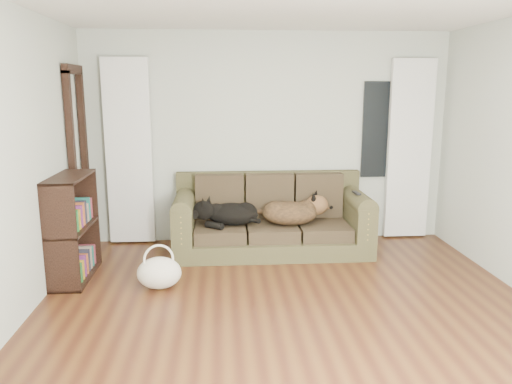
{
  "coord_description": "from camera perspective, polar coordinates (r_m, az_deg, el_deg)",
  "views": [
    {
      "loc": [
        -0.58,
        -3.72,
        1.92
      ],
      "look_at": [
        -0.2,
        1.6,
        0.8
      ],
      "focal_mm": 35.0,
      "sensor_mm": 36.0,
      "label": 1
    }
  ],
  "objects": [
    {
      "name": "floor",
      "position": [
        4.22,
        4.47,
        -15.27
      ],
      "size": [
        5.0,
        5.0,
        0.0
      ],
      "primitive_type": "plane",
      "color": "#3E1E11",
      "rests_on": "ground"
    },
    {
      "name": "wall_back",
      "position": [
        6.27,
        1.29,
        6.15
      ],
      "size": [
        4.5,
        0.04,
        2.6
      ],
      "primitive_type": "cube",
      "color": "#AFB8A7",
      "rests_on": "ground"
    },
    {
      "name": "curtain_left",
      "position": [
        6.28,
        -14.32,
        4.42
      ],
      "size": [
        0.55,
        0.08,
        2.25
      ],
      "primitive_type": "cube",
      "color": "white",
      "rests_on": "ground"
    },
    {
      "name": "curtain_right",
      "position": [
        6.63,
        17.1,
        4.63
      ],
      "size": [
        0.55,
        0.08,
        2.25
      ],
      "primitive_type": "cube",
      "color": "white",
      "rests_on": "ground"
    },
    {
      "name": "window_pane",
      "position": [
        6.53,
        14.19,
        6.9
      ],
      "size": [
        0.5,
        0.03,
        1.2
      ],
      "primitive_type": "cube",
      "color": "black",
      "rests_on": "wall_back"
    },
    {
      "name": "door_casing",
      "position": [
        6.05,
        -19.54,
        2.87
      ],
      "size": [
        0.07,
        0.6,
        2.1
      ],
      "primitive_type": "cube",
      "color": "black",
      "rests_on": "ground"
    },
    {
      "name": "sofa",
      "position": [
        5.91,
        1.79,
        -2.59
      ],
      "size": [
        2.28,
        0.99,
        0.93
      ],
      "primitive_type": "cube",
      "color": "black",
      "rests_on": "floor"
    },
    {
      "name": "dog_black_lab",
      "position": [
        5.84,
        -3.08,
        -2.47
      ],
      "size": [
        0.69,
        0.54,
        0.26
      ],
      "primitive_type": "ellipsoid",
      "rotation": [
        0.0,
        0.0,
        -0.21
      ],
      "color": "black",
      "rests_on": "sofa"
    },
    {
      "name": "dog_shepherd",
      "position": [
        5.88,
        4.22,
        -2.29
      ],
      "size": [
        0.7,
        0.52,
        0.3
      ],
      "primitive_type": "ellipsoid",
      "rotation": [
        0.0,
        0.0,
        3.07
      ],
      "color": "black",
      "rests_on": "sofa"
    },
    {
      "name": "tv_remote",
      "position": [
        5.88,
        11.4,
        -0.1
      ],
      "size": [
        0.06,
        0.16,
        0.02
      ],
      "primitive_type": "cube",
      "rotation": [
        0.0,
        0.0,
        0.08
      ],
      "color": "black",
      "rests_on": "sofa"
    },
    {
      "name": "tote_bag",
      "position": [
        5.0,
        -11.0,
        -9.03
      ],
      "size": [
        0.46,
        0.38,
        0.31
      ],
      "primitive_type": "ellipsoid",
      "rotation": [
        0.0,
        0.0,
        -0.11
      ],
      "color": "white",
      "rests_on": "floor"
    },
    {
      "name": "bookshelf",
      "position": [
        5.4,
        -20.18,
        -4.19
      ],
      "size": [
        0.38,
        0.87,
        1.07
      ],
      "primitive_type": "cube",
      "rotation": [
        0.0,
        0.0,
        0.06
      ],
      "color": "black",
      "rests_on": "floor"
    }
  ]
}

